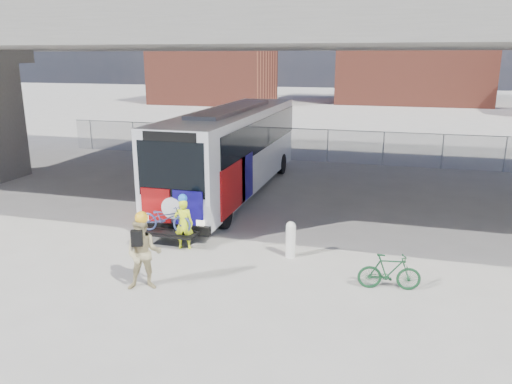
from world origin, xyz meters
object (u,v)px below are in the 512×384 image
at_px(cyclist_tan, 144,253).
at_px(bike_parked, 389,272).
at_px(cyclist_hivis, 184,223).
at_px(bollard, 291,238).
at_px(bus, 233,145).

xyz_separation_m(cyclist_tan, bike_parked, (5.95, 1.66, -0.50)).
relative_size(cyclist_hivis, bike_parked, 1.10).
xyz_separation_m(cyclist_hivis, cyclist_tan, (0.17, -2.82, 0.13)).
bearing_deg(cyclist_tan, bike_parked, -6.13).
bearing_deg(cyclist_hivis, bollard, 172.70).
relative_size(bus, cyclist_tan, 6.26).
distance_m(bollard, cyclist_tan, 4.37).
relative_size(bus, bollard, 11.73).
relative_size(bus, cyclist_hivis, 7.42).
xyz_separation_m(bus, cyclist_tan, (0.77, -9.37, -1.14)).
relative_size(cyclist_hivis, cyclist_tan, 0.84).
xyz_separation_m(bus, cyclist_hivis, (0.61, -6.55, -1.27)).
distance_m(bus, bollard, 7.58).
distance_m(bollard, cyclist_hivis, 3.30).
distance_m(bus, cyclist_hivis, 6.70).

